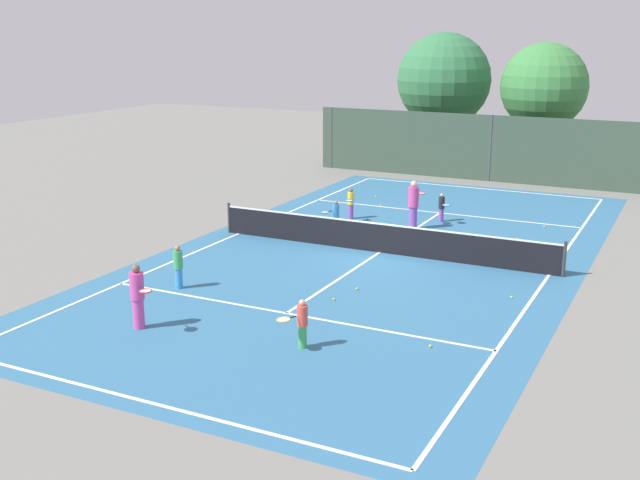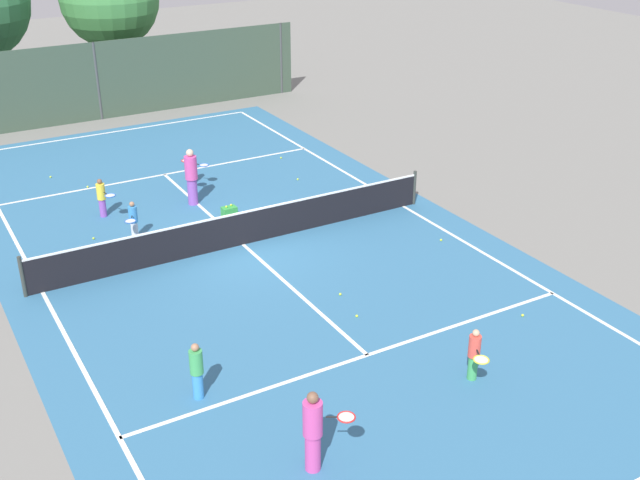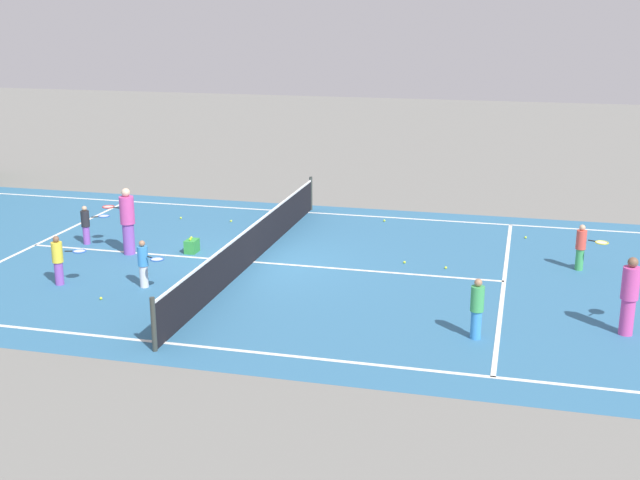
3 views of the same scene
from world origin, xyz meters
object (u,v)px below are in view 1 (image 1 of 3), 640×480
object	(u,v)px
player_5	(138,296)
tennis_ball_9	(544,227)
tennis_ball_4	(507,251)
tennis_ball_8	(518,239)
player_4	(442,207)
tennis_ball_7	(381,205)
tennis_ball_3	(389,252)
tennis_ball_6	(430,346)
player_0	(413,204)
player_2	(351,203)
tennis_ball_0	(512,297)
tennis_ball_5	(317,224)
player_6	(335,215)
ball_crate	(412,236)
tennis_ball_2	(357,289)
tennis_ball_10	(376,197)
player_1	(178,266)
player_3	(301,323)

from	to	relation	value
player_5	tennis_ball_9	distance (m)	16.36
tennis_ball_4	tennis_ball_8	world-z (taller)	same
player_4	player_5	world-z (taller)	player_5
tennis_ball_7	tennis_ball_9	world-z (taller)	same
tennis_ball_3	tennis_ball_6	xyz separation A→B (m)	(3.78, -7.00, 0.00)
player_5	tennis_ball_4	world-z (taller)	player_5
player_0	player_2	distance (m)	2.76
player_0	tennis_ball_3	xyz separation A→B (m)	(0.39, -3.33, -0.90)
tennis_ball_3	tennis_ball_6	size ratio (longest dim) A/B	1.00
player_0	tennis_ball_4	distance (m)	4.23
player_2	tennis_ball_6	xyz separation A→B (m)	(6.89, -10.75, -0.60)
tennis_ball_0	tennis_ball_9	world-z (taller)	same
tennis_ball_5	tennis_ball_9	size ratio (longest dim) A/B	1.00
player_6	ball_crate	bearing A→B (deg)	0.91
player_4	tennis_ball_0	xyz separation A→B (m)	(4.47, -7.62, -0.54)
player_0	tennis_ball_0	xyz separation A→B (m)	(5.07, -6.07, -0.90)
player_4	tennis_ball_9	world-z (taller)	player_4
ball_crate	tennis_ball_2	distance (m)	5.74
tennis_ball_2	tennis_ball_10	xyz separation A→B (m)	(-4.34, 11.89, 0.00)
player_6	tennis_ball_2	world-z (taller)	player_6
player_1	tennis_ball_10	distance (m)	14.03
player_6	tennis_ball_9	distance (m)	7.87
tennis_ball_0	tennis_ball_3	bearing A→B (deg)	149.65
tennis_ball_0	ball_crate	bearing A→B (deg)	135.37
tennis_ball_7	tennis_ball_8	xyz separation A→B (m)	(6.35, -2.86, 0.00)
player_1	tennis_ball_5	xyz separation A→B (m)	(0.20, 8.40, -0.61)
tennis_ball_2	tennis_ball_4	size ratio (longest dim) A/B	1.00
tennis_ball_5	tennis_ball_9	world-z (taller)	same
tennis_ball_10	tennis_ball_2	bearing A→B (deg)	-69.96
player_5	tennis_ball_2	bearing A→B (deg)	54.38
ball_crate	tennis_ball_3	xyz separation A→B (m)	(-0.14, -1.74, -0.15)
player_1	tennis_ball_2	xyz separation A→B (m)	(4.61, 2.12, -0.61)
tennis_ball_3	tennis_ball_10	size ratio (longest dim) A/B	1.00
tennis_ball_8	player_3	bearing A→B (deg)	-101.13
player_1	ball_crate	bearing A→B (deg)	61.99
player_4	tennis_ball_5	size ratio (longest dim) A/B	16.63
player_0	player_3	bearing A→B (deg)	-82.69
tennis_ball_7	player_0	bearing A→B (deg)	-50.34
player_2	tennis_ball_3	distance (m)	4.90
player_5	tennis_ball_8	size ratio (longest dim) A/B	24.82
tennis_ball_6	tennis_ball_5	bearing A→B (deg)	129.33
tennis_ball_4	tennis_ball_5	xyz separation A→B (m)	(-7.31, 0.45, 0.00)
tennis_ball_9	player_1	bearing A→B (deg)	-124.04
player_1	tennis_ball_3	world-z (taller)	player_1
tennis_ball_0	tennis_ball_3	xyz separation A→B (m)	(-4.68, 2.74, 0.00)
player_3	tennis_ball_6	bearing A→B (deg)	27.02
player_2	tennis_ball_7	distance (m)	2.69
tennis_ball_8	tennis_ball_5	bearing A→B (deg)	-170.60
tennis_ball_4	tennis_ball_5	world-z (taller)	same
player_0	tennis_ball_0	size ratio (longest dim) A/B	27.40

